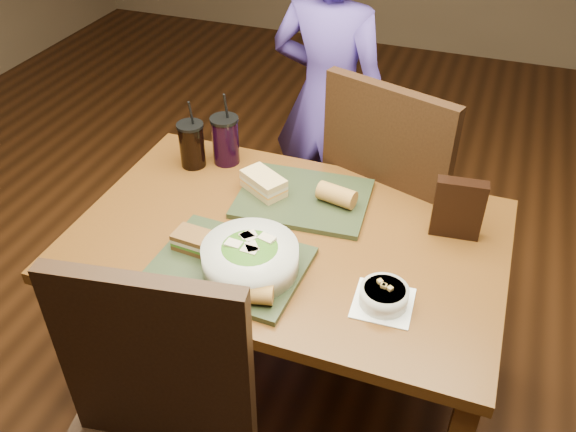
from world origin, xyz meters
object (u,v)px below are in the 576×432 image
object	(u,v)px
sandwich_far	(264,183)
chip_bag	(458,209)
dining_table	(288,257)
sandwich_near	(193,241)
baguette_near	(253,294)
cup_cola	(192,144)
salad_bowl	(250,257)
baguette_far	(337,195)
chair_far	(386,195)
tray_far	(303,198)
soup_bowl	(384,296)
cup_berry	(225,140)
diner	(329,101)
tray_near	(230,265)

from	to	relation	value
sandwich_far	chip_bag	xyz separation A→B (m)	(0.62, 0.01, 0.05)
dining_table	sandwich_near	distance (m)	0.32
baguette_near	cup_cola	world-z (taller)	cup_cola
salad_bowl	cup_cola	size ratio (longest dim) A/B	1.06
sandwich_far	baguette_far	xyz separation A→B (m)	(0.24, 0.02, 0.00)
chair_far	cup_cola	bearing A→B (deg)	-158.91
baguette_near	cup_cola	bearing A→B (deg)	129.35
tray_far	sandwich_near	distance (m)	0.42
soup_bowl	sandwich_far	distance (m)	0.60
salad_bowl	baguette_far	size ratio (longest dim) A/B	2.18
baguette_far	cup_berry	distance (m)	0.47
chair_far	tray_far	distance (m)	0.42
cup_berry	baguette_far	bearing A→B (deg)	-16.59
cup_cola	sandwich_near	bearing A→B (deg)	-62.73
chip_bag	cup_cola	bearing A→B (deg)	168.98
sandwich_far	chip_bag	size ratio (longest dim) A/B	0.90
tray_far	sandwich_far	distance (m)	0.14
soup_bowl	chair_far	bearing A→B (deg)	101.11
baguette_far	cup_cola	distance (m)	0.56
sandwich_near	cup_berry	world-z (taller)	cup_berry
dining_table	diner	bearing A→B (deg)	99.57
sandwich_near	baguette_far	size ratio (longest dim) A/B	0.93
tray_far	baguette_near	size ratio (longest dim) A/B	3.93
tray_near	baguette_far	distance (m)	0.43
tray_far	chip_bag	xyz separation A→B (m)	(0.49, -0.01, 0.09)
baguette_near	cup_cola	xyz separation A→B (m)	(-0.47, 0.57, 0.04)
chip_bag	soup_bowl	bearing A→B (deg)	-116.19
tray_far	tray_near	bearing A→B (deg)	-103.29
baguette_near	cup_berry	size ratio (longest dim) A/B	0.39
cup_berry	chip_bag	xyz separation A→B (m)	(0.82, -0.14, 0.01)
sandwich_near	cup_berry	bearing A→B (deg)	103.76
cup_cola	tray_near	bearing A→B (deg)	-52.61
diner	salad_bowl	world-z (taller)	diner
salad_bowl	baguette_far	distance (m)	0.41
baguette_far	chip_bag	size ratio (longest dim) A/B	0.64
dining_table	soup_bowl	bearing A→B (deg)	-29.17
baguette_near	cup_cola	distance (m)	0.74
soup_bowl	diner	bearing A→B (deg)	113.66
diner	baguette_near	size ratio (longest dim) A/B	13.55
tray_far	soup_bowl	bearing A→B (deg)	-46.48
salad_bowl	sandwich_far	xyz separation A→B (m)	(-0.11, 0.37, -0.01)
dining_table	diner	size ratio (longest dim) A/B	0.90
salad_bowl	cup_berry	size ratio (longest dim) A/B	1.00
dining_table	salad_bowl	bearing A→B (deg)	-100.61
chair_far	dining_table	bearing A→B (deg)	-111.74
dining_table	chair_far	xyz separation A→B (m)	(0.20, 0.51, -0.05)
diner	tray_far	world-z (taller)	diner
diner	cup_cola	xyz separation A→B (m)	(-0.29, -0.70, 0.11)
diner	soup_bowl	world-z (taller)	diner
baguette_near	baguette_far	world-z (taller)	baguette_far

